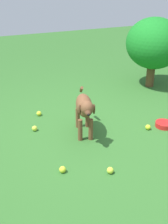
{
  "coord_description": "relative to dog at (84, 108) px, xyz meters",
  "views": [
    {
      "loc": [
        2.51,
        -1.31,
        1.7
      ],
      "look_at": [
        -0.16,
        -0.03,
        0.28
      ],
      "focal_mm": 44.79,
      "sensor_mm": 36.0,
      "label": 1
    }
  ],
  "objects": [
    {
      "name": "water_bowl",
      "position": [
        0.25,
        1.0,
        -0.33
      ],
      "size": [
        0.22,
        0.22,
        0.06
      ],
      "primitive_type": "cylinder",
      "color": "red",
      "rests_on": "ground"
    },
    {
      "name": "ground",
      "position": [
        0.11,
        0.04,
        -0.36
      ],
      "size": [
        14.0,
        14.0,
        0.0
      ],
      "primitive_type": "plane",
      "color": "#2D6026"
    },
    {
      "name": "tennis_ball_2",
      "position": [
        0.23,
        0.77,
        -0.33
      ],
      "size": [
        0.07,
        0.07,
        0.07
      ],
      "primitive_type": "sphere",
      "color": "#CBDE2B",
      "rests_on": "ground"
    },
    {
      "name": "shrub_far",
      "position": [
        -1.04,
        1.76,
        0.37
      ],
      "size": [
        0.98,
        0.88,
        1.16
      ],
      "color": "brown",
      "rests_on": "ground"
    },
    {
      "name": "tennis_ball_4",
      "position": [
        0.56,
        -0.5,
        -0.33
      ],
      "size": [
        0.07,
        0.07,
        0.07
      ],
      "primitive_type": "sphere",
      "color": "#CBDA31",
      "rests_on": "ground"
    },
    {
      "name": "dog",
      "position": [
        0.0,
        0.0,
        0.0
      ],
      "size": [
        0.77,
        0.36,
        0.55
      ],
      "rotation": [
        0.0,
        0.0,
        5.95
      ],
      "color": "brown",
      "rests_on": "ground"
    },
    {
      "name": "tennis_ball_0",
      "position": [
        -0.35,
        -0.51,
        -0.33
      ],
      "size": [
        0.07,
        0.07,
        0.07
      ],
      "primitive_type": "sphere",
      "color": "#C9D73E",
      "rests_on": "ground"
    },
    {
      "name": "tennis_ball_1",
      "position": [
        0.77,
        -0.09,
        -0.33
      ],
      "size": [
        0.07,
        0.07,
        0.07
      ],
      "primitive_type": "sphere",
      "color": "#C5DB3C",
      "rests_on": "ground"
    },
    {
      "name": "tennis_ball_3",
      "position": [
        -0.74,
        -0.34,
        -0.33
      ],
      "size": [
        0.07,
        0.07,
        0.07
      ],
      "primitive_type": "sphere",
      "color": "yellow",
      "rests_on": "ground"
    }
  ]
}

